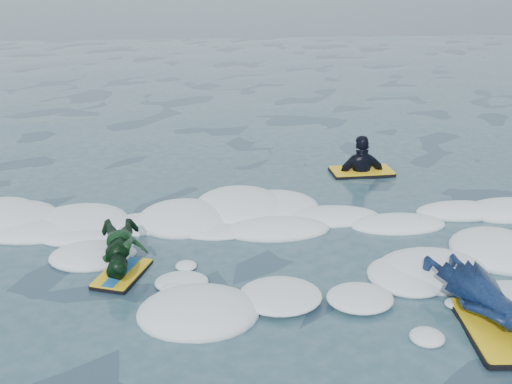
# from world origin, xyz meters

# --- Properties ---
(ground) EXTENTS (120.00, 120.00, 0.00)m
(ground) POSITION_xyz_m (0.00, 0.00, 0.00)
(ground) COLOR #182C3A
(ground) RESTS_ON ground
(foam_band) EXTENTS (12.00, 3.10, 0.30)m
(foam_band) POSITION_xyz_m (0.00, 1.03, 0.00)
(foam_band) COLOR white
(foam_band) RESTS_ON ground
(prone_woman_unit) EXTENTS (0.95, 1.77, 0.44)m
(prone_woman_unit) POSITION_xyz_m (2.93, -0.97, 0.22)
(prone_woman_unit) COLOR black
(prone_woman_unit) RESTS_ON ground
(prone_child_unit) EXTENTS (0.67, 1.22, 0.45)m
(prone_child_unit) POSITION_xyz_m (-0.69, 0.51, 0.23)
(prone_child_unit) COLOR black
(prone_child_unit) RESTS_ON ground
(waiting_rider_unit) EXTENTS (1.02, 0.60, 1.49)m
(waiting_rider_unit) POSITION_xyz_m (2.82, 3.49, -0.09)
(waiting_rider_unit) COLOR black
(waiting_rider_unit) RESTS_ON ground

